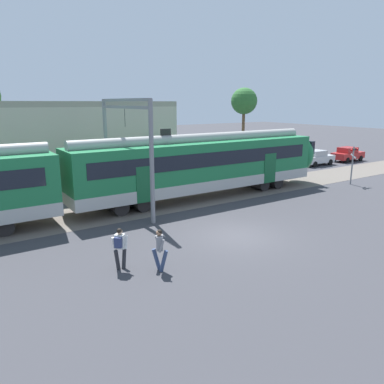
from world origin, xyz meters
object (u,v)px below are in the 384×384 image
at_px(parked_car_silver, 316,158).
at_px(crossing_signal, 353,159).
at_px(pedestrian_grey, 160,247).
at_px(pedestrian_white, 120,245).
at_px(parked_car_grey, 284,161).
at_px(parked_car_red, 348,154).

height_order(parked_car_silver, crossing_signal, crossing_signal).
relative_size(pedestrian_grey, crossing_signal, 0.56).
height_order(pedestrian_white, pedestrian_grey, same).
xyz_separation_m(pedestrian_white, parked_car_silver, (26.71, 11.99, -0.21)).
relative_size(parked_car_silver, crossing_signal, 1.34).
xyz_separation_m(pedestrian_white, parked_car_grey, (22.07, 12.10, -0.21)).
height_order(parked_car_grey, parked_car_red, same).
height_order(parked_car_grey, parked_car_silver, same).
bearing_deg(parked_car_silver, parked_car_red, -1.48).
relative_size(parked_car_grey, parked_car_red, 1.01).
distance_m(pedestrian_white, pedestrian_grey, 1.54).
distance_m(parked_car_silver, parked_car_red, 5.14).
distance_m(parked_car_grey, parked_car_red, 9.78).
relative_size(pedestrian_white, parked_car_red, 0.41).
height_order(pedestrian_white, parked_car_grey, pedestrian_white).
relative_size(pedestrian_white, parked_car_grey, 0.41).
xyz_separation_m(pedestrian_white, crossing_signal, (21.33, 4.39, 1.02)).
bearing_deg(pedestrian_grey, parked_car_red, 22.70).
relative_size(parked_car_grey, parked_car_silver, 1.01).
xyz_separation_m(pedestrian_grey, parked_car_grey, (20.85, 13.05, -0.18)).
distance_m(pedestrian_grey, crossing_signal, 20.84).
bearing_deg(parked_car_silver, crossing_signal, -125.26).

